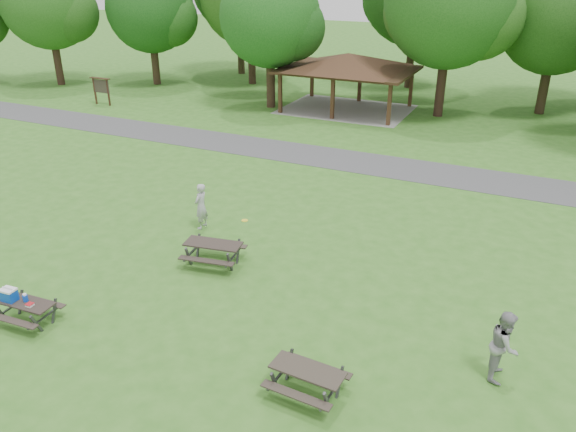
{
  "coord_description": "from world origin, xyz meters",
  "views": [
    {
      "loc": [
        8.51,
        -11.97,
        9.44
      ],
      "look_at": [
        1.0,
        4.0,
        1.3
      ],
      "focal_mm": 35.0,
      "sensor_mm": 36.0,
      "label": 1
    }
  ],
  "objects_px": {
    "frisbee_thrower": "(201,206)",
    "picnic_table_near": "(21,303)",
    "picnic_table_middle": "(213,248)",
    "frisbee_catcher": "(504,345)"
  },
  "relations": [
    {
      "from": "frisbee_thrower",
      "to": "picnic_table_near",
      "type": "bearing_deg",
      "value": -9.38
    },
    {
      "from": "picnic_table_middle",
      "to": "frisbee_catcher",
      "type": "relative_size",
      "value": 1.15
    },
    {
      "from": "picnic_table_middle",
      "to": "frisbee_catcher",
      "type": "xyz_separation_m",
      "value": [
        9.38,
        -1.77,
        0.32
      ]
    },
    {
      "from": "picnic_table_near",
      "to": "frisbee_thrower",
      "type": "bearing_deg",
      "value": 80.76
    },
    {
      "from": "picnic_table_near",
      "to": "frisbee_catcher",
      "type": "relative_size",
      "value": 0.9
    },
    {
      "from": "frisbee_catcher",
      "to": "picnic_table_near",
      "type": "bearing_deg",
      "value": 106.13
    },
    {
      "from": "picnic_table_middle",
      "to": "frisbee_thrower",
      "type": "xyz_separation_m",
      "value": [
        -1.92,
        2.22,
        0.29
      ]
    },
    {
      "from": "picnic_table_middle",
      "to": "frisbee_catcher",
      "type": "distance_m",
      "value": 9.55
    },
    {
      "from": "picnic_table_near",
      "to": "frisbee_thrower",
      "type": "height_order",
      "value": "frisbee_thrower"
    },
    {
      "from": "picnic_table_near",
      "to": "frisbee_catcher",
      "type": "xyz_separation_m",
      "value": [
        12.49,
        3.35,
        0.29
      ]
    }
  ]
}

